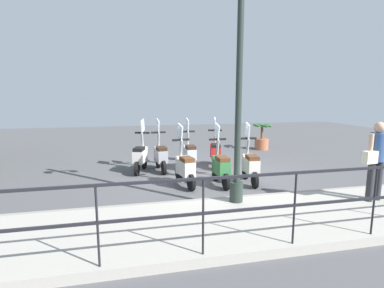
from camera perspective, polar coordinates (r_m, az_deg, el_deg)
The scene contains 13 objects.
ground_plane at distance 8.44m, azimuth 3.63°, elevation -6.13°, with size 28.00×28.00×0.00m, color #4C4C4F.
promenade_walkway at distance 5.63m, azimuth 12.89°, elevation -13.75°, with size 2.20×20.00×0.15m.
fence_railing at distance 4.48m, azimuth 19.08°, elevation -8.93°, with size 0.04×16.03×1.07m.
lamp_post_near at distance 5.80m, azimuth 8.87°, elevation 8.60°, with size 0.26×0.90×4.59m.
pedestrian_with_bag at distance 6.94m, azimuth 31.70°, elevation -1.86°, with size 0.36×0.64×1.59m.
potted_palm at distance 12.67m, azimuth 13.13°, elevation 0.98°, with size 1.06×0.66×1.05m.
scooter_near_0 at distance 7.80m, azimuth 11.05°, elevation -3.95°, with size 1.23×0.44×1.54m.
scooter_near_1 at distance 7.54m, azimuth 5.49°, elevation -4.28°, with size 1.23×0.44×1.54m.
scooter_near_2 at distance 7.44m, azimuth -1.36°, elevation -4.43°, with size 1.23×0.47×1.54m.
scooter_far_0 at distance 9.40m, azimuth 4.47°, elevation -1.50°, with size 1.22×0.50×1.54m.
scooter_far_1 at distance 9.07m, azimuth -0.46°, elevation -1.88°, with size 1.23×0.44×1.54m.
scooter_far_2 at distance 8.90m, azimuth -5.99°, elevation -2.14°, with size 1.23×0.44×1.54m.
scooter_far_3 at distance 8.89m, azimuth -9.80°, elevation -2.25°, with size 1.20×0.55×1.54m.
Camera 1 is at (-7.80, 2.29, 2.28)m, focal length 28.00 mm.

